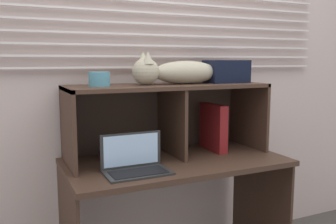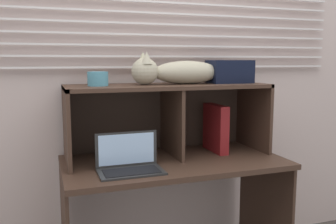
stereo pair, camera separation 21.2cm
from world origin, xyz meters
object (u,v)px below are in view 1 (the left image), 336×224
binder_upright (213,127)px  book_stack (119,155)px  storage_box (226,71)px  cat (176,72)px  small_basket (99,79)px  laptop (135,164)px

binder_upright → book_stack: binder_upright is taller
binder_upright → storage_box: size_ratio=1.12×
cat → binder_upright: 0.44m
book_stack → small_basket: bearing=179.8°
laptop → small_basket: small_basket is taller
laptop → book_stack: size_ratio=1.45×
storage_box → laptop: bearing=-161.4°
laptop → book_stack: (-0.01, 0.24, -0.01)m
cat → storage_box: 0.35m
small_basket → storage_box: (0.82, 0.00, 0.03)m
cat → small_basket: cat is taller
binder_upright → small_basket: size_ratio=2.59×
laptop → storage_box: bearing=18.6°
binder_upright → storage_box: (0.09, 0.00, 0.35)m
cat → laptop: cat is taller
cat → binder_upright: cat is taller
cat → laptop: (-0.35, -0.24, -0.46)m
storage_box → binder_upright: bearing=180.0°
book_stack → storage_box: (0.71, 0.00, 0.47)m
laptop → small_basket: 0.50m
binder_upright → small_basket: bearing=180.0°
storage_box → cat: bearing=180.0°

